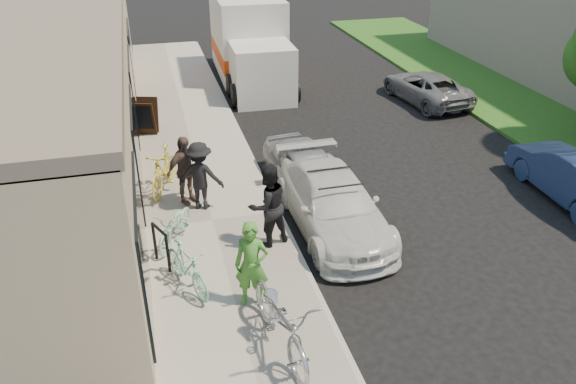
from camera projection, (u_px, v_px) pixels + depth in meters
ground at (339, 292)px, 10.75m from camera, size 120.00×120.00×0.00m
sidewalk at (213, 223)px, 12.82m from camera, size 3.00×34.00×0.15m
curb at (279, 214)px, 13.17m from camera, size 0.12×34.00×0.13m
storefront at (65, 82)px, 15.36m from camera, size 3.60×20.00×4.22m
bike_rack at (161, 243)px, 11.02m from camera, size 0.29×0.57×0.87m
sandwich_board at (146, 117)px, 17.00m from camera, size 0.82×0.83×1.07m
sedan_white at (333, 203)px, 12.48m from camera, size 1.84×4.42×1.32m
sedan_silver at (306, 168)px, 14.14m from camera, size 1.75×3.63×1.19m
moving_truck at (250, 44)px, 21.94m from camera, size 2.62×6.55×3.18m
far_car_blue at (575, 175)px, 13.68m from camera, size 1.50×3.96×1.29m
far_car_gray at (426, 87)px, 20.03m from camera, size 2.21×4.04×1.07m
tandem_bike at (281, 319)px, 8.95m from camera, size 1.08×2.39×1.21m
woman_rider at (252, 265)px, 9.84m from camera, size 0.72×0.61×1.68m
man_standing at (268, 205)px, 11.55m from camera, size 1.06×0.94×1.83m
cruiser_bike_a at (187, 267)px, 10.40m from camera, size 1.00×1.62×0.94m
cruiser_bike_b at (175, 225)px, 11.81m from camera, size 1.21×1.62×0.81m
cruiser_bike_c at (164, 169)px, 13.83m from camera, size 1.14×1.90×1.10m
bystander_a at (200, 176)px, 12.91m from camera, size 1.22×0.96×1.65m
bystander_b at (185, 170)px, 13.14m from camera, size 1.05×0.88×1.68m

